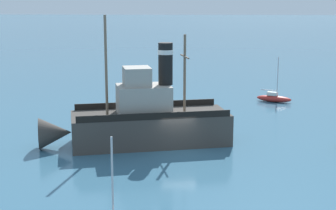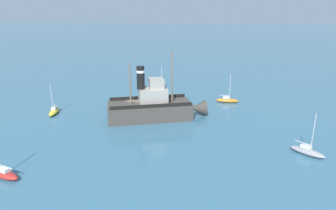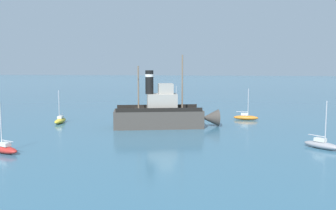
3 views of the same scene
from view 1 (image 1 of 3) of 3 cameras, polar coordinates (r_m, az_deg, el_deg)
ground_plane at (r=38.39m, az=1.22°, el=-5.03°), size 600.00×600.00×0.00m
old_tugboat at (r=39.62m, az=-2.85°, el=-1.76°), size 7.22×14.79×9.90m
sailboat_red at (r=56.98m, az=11.65°, el=0.77°), size 2.48×3.93×4.90m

